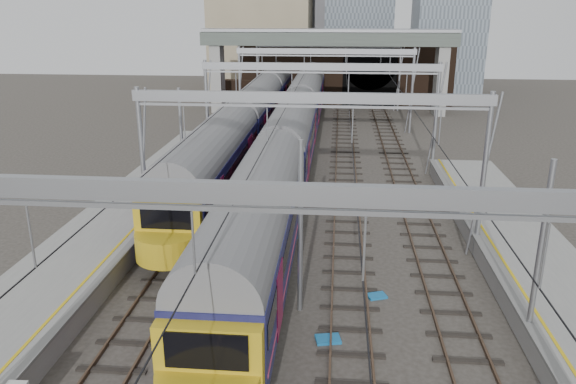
# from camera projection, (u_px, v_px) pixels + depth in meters

# --- Properties ---
(ground) EXTENTS (160.00, 160.00, 0.00)m
(ground) POSITION_uv_depth(u_px,v_px,m) (296.00, 337.00, 20.70)
(ground) COLOR #38332D
(ground) RESTS_ON ground
(platform_left) EXTENTS (4.32, 55.00, 1.12)m
(platform_left) POSITION_uv_depth(u_px,v_px,m) (61.00, 281.00, 23.75)
(platform_left) COLOR gray
(platform_left) RESTS_ON ground
(tracks) EXTENTS (14.40, 80.00, 0.22)m
(tracks) POSITION_uv_depth(u_px,v_px,m) (314.00, 202.00, 34.87)
(tracks) COLOR #4C3828
(tracks) RESTS_ON ground
(overhead_line) EXTENTS (16.80, 80.00, 8.00)m
(overhead_line) POSITION_uv_depth(u_px,v_px,m) (320.00, 83.00, 38.94)
(overhead_line) COLOR gray
(overhead_line) RESTS_ON ground
(retaining_wall) EXTENTS (28.00, 2.75, 9.00)m
(retaining_wall) POSITION_uv_depth(u_px,v_px,m) (340.00, 69.00, 68.30)
(retaining_wall) COLOR black
(retaining_wall) RESTS_ON ground
(overbridge) EXTENTS (28.00, 3.00, 9.25)m
(overbridge) POSITION_uv_depth(u_px,v_px,m) (328.00, 48.00, 61.89)
(overbridge) COLOR gray
(overbridge) RESTS_ON ground
(train_main) EXTENTS (3.09, 71.41, 5.22)m
(train_main) POSITION_uv_depth(u_px,v_px,m) (300.00, 114.00, 48.72)
(train_main) COLOR black
(train_main) RESTS_ON ground
(train_second) EXTENTS (3.09, 53.50, 5.21)m
(train_second) POSITION_uv_depth(u_px,v_px,m) (255.00, 112.00, 49.70)
(train_second) COLOR black
(train_second) RESTS_ON ground
(signal_near_left) EXTENTS (0.35, 0.45, 4.37)m
(signal_near_left) POSITION_uv_depth(u_px,v_px,m) (255.00, 228.00, 23.48)
(signal_near_left) COLOR black
(signal_near_left) RESTS_ON ground
(signal_near_centre) EXTENTS (0.37, 0.46, 4.74)m
(signal_near_centre) POSITION_uv_depth(u_px,v_px,m) (259.00, 244.00, 21.33)
(signal_near_centre) COLOR black
(signal_near_centre) RESTS_ON ground
(equip_cover_a) EXTENTS (0.92, 0.79, 0.09)m
(equip_cover_a) POSITION_uv_depth(u_px,v_px,m) (377.00, 296.00, 23.56)
(equip_cover_a) COLOR #1669A8
(equip_cover_a) RESTS_ON ground
(equip_cover_b) EXTENTS (0.87, 0.70, 0.09)m
(equip_cover_b) POSITION_uv_depth(u_px,v_px,m) (290.00, 238.00, 29.48)
(equip_cover_b) COLOR #1669A8
(equip_cover_b) RESTS_ON ground
(equip_cover_c) EXTENTS (1.01, 0.81, 0.11)m
(equip_cover_c) POSITION_uv_depth(u_px,v_px,m) (328.00, 339.00, 20.48)
(equip_cover_c) COLOR #1669A8
(equip_cover_c) RESTS_ON ground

